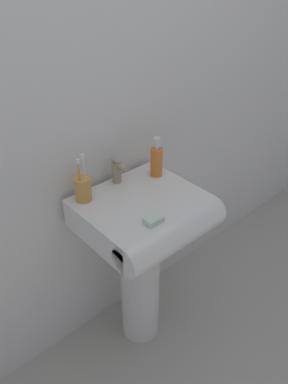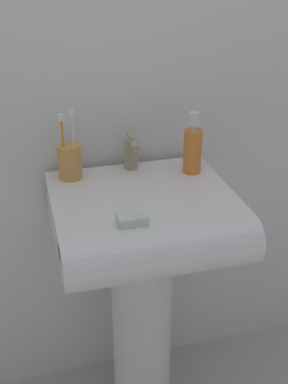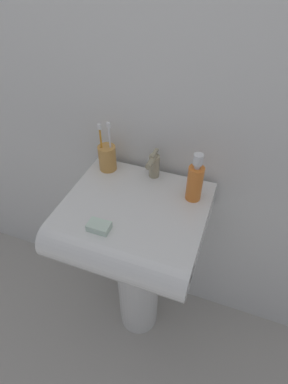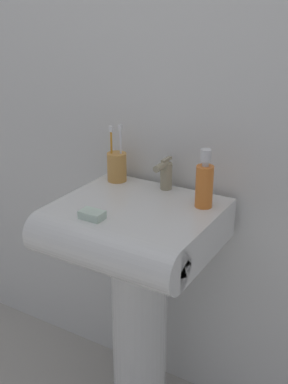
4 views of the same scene
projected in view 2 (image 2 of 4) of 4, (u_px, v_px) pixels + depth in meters
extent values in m
cube|color=silver|center=(119.00, 37.00, 1.34)|extent=(5.00, 0.05, 2.40)
cylinder|color=white|center=(142.00, 326.00, 1.52)|extent=(0.19, 0.19, 0.70)
cube|color=white|center=(141.00, 213.00, 1.33)|extent=(0.49, 0.39, 0.13)
cylinder|color=white|center=(162.00, 251.00, 1.17)|extent=(0.49, 0.13, 0.13)
cylinder|color=tan|center=(131.00, 154.00, 1.42)|extent=(0.04, 0.04, 0.09)
cylinder|color=tan|center=(133.00, 145.00, 1.37)|extent=(0.02, 0.07, 0.02)
cube|color=tan|center=(130.00, 136.00, 1.40)|extent=(0.01, 0.06, 0.01)
cylinder|color=#D19347|center=(70.00, 162.00, 1.36)|extent=(0.07, 0.07, 0.10)
cylinder|color=orange|center=(64.00, 148.00, 1.33)|extent=(0.01, 0.01, 0.16)
cube|color=white|center=(61.00, 118.00, 1.29)|extent=(0.01, 0.01, 0.02)
cylinder|color=white|center=(74.00, 145.00, 1.35)|extent=(0.01, 0.01, 0.17)
cube|color=white|center=(71.00, 113.00, 1.30)|extent=(0.01, 0.01, 0.02)
cylinder|color=orange|center=(192.00, 151.00, 1.39)|extent=(0.05, 0.05, 0.13)
cylinder|color=silver|center=(194.00, 127.00, 1.36)|extent=(0.02, 0.02, 0.01)
cylinder|color=silver|center=(194.00, 119.00, 1.35)|extent=(0.03, 0.03, 0.04)
cube|color=silver|center=(132.00, 219.00, 1.15)|extent=(0.07, 0.05, 0.02)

